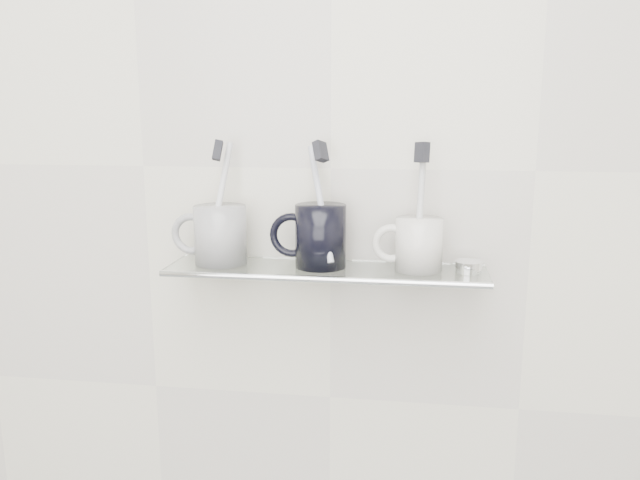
% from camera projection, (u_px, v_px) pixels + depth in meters
% --- Properties ---
extents(wall_back, '(2.50, 0.00, 2.50)m').
position_uv_depth(wall_back, '(331.00, 168.00, 1.01)').
color(wall_back, beige).
rests_on(wall_back, ground).
extents(shelf_glass, '(0.50, 0.12, 0.01)m').
position_uv_depth(shelf_glass, '(326.00, 270.00, 0.98)').
color(shelf_glass, silver).
rests_on(shelf_glass, wall_back).
extents(shelf_rail, '(0.50, 0.01, 0.01)m').
position_uv_depth(shelf_rail, '(321.00, 279.00, 0.93)').
color(shelf_rail, silver).
rests_on(shelf_rail, shelf_glass).
extents(bracket_left, '(0.02, 0.03, 0.02)m').
position_uv_depth(bracket_left, '(207.00, 265.00, 1.06)').
color(bracket_left, silver).
rests_on(bracket_left, wall_back).
extents(bracket_right, '(0.02, 0.03, 0.02)m').
position_uv_depth(bracket_right, '(459.00, 274.00, 1.00)').
color(bracket_right, silver).
rests_on(bracket_right, wall_back).
extents(mug_left, '(0.08, 0.08, 0.09)m').
position_uv_depth(mug_left, '(220.00, 235.00, 1.00)').
color(mug_left, white).
rests_on(mug_left, shelf_glass).
extents(mug_left_handle, '(0.07, 0.01, 0.07)m').
position_uv_depth(mug_left_handle, '(192.00, 234.00, 1.01)').
color(mug_left_handle, white).
rests_on(mug_left_handle, mug_left).
extents(toothbrush_left, '(0.04, 0.06, 0.19)m').
position_uv_depth(toothbrush_left, '(219.00, 201.00, 0.99)').
color(toothbrush_left, silver).
rests_on(toothbrush_left, mug_left).
extents(bristles_left, '(0.02, 0.03, 0.04)m').
position_uv_depth(bristles_left, '(218.00, 150.00, 0.97)').
color(bristles_left, black).
rests_on(bristles_left, toothbrush_left).
extents(mug_center, '(0.08, 0.08, 0.10)m').
position_uv_depth(mug_center, '(321.00, 236.00, 0.98)').
color(mug_center, black).
rests_on(mug_center, shelf_glass).
extents(mug_center_handle, '(0.07, 0.01, 0.07)m').
position_uv_depth(mug_center_handle, '(292.00, 235.00, 0.98)').
color(mug_center_handle, black).
rests_on(mug_center_handle, mug_center).
extents(toothbrush_center, '(0.06, 0.09, 0.18)m').
position_uv_depth(toothbrush_center, '(321.00, 203.00, 0.97)').
color(toothbrush_center, silver).
rests_on(toothbrush_center, mug_center).
extents(bristles_center, '(0.03, 0.03, 0.04)m').
position_uv_depth(bristles_center, '(321.00, 151.00, 0.95)').
color(bristles_center, black).
rests_on(bristles_center, toothbrush_center).
extents(mug_right, '(0.08, 0.08, 0.08)m').
position_uv_depth(mug_right, '(419.00, 244.00, 0.96)').
color(mug_right, white).
rests_on(mug_right, shelf_glass).
extents(mug_right_handle, '(0.06, 0.01, 0.06)m').
position_uv_depth(mug_right_handle, '(391.00, 244.00, 0.96)').
color(mug_right_handle, white).
rests_on(mug_right_handle, mug_right).
extents(toothbrush_right, '(0.02, 0.04, 0.19)m').
position_uv_depth(toothbrush_right, '(420.00, 205.00, 0.94)').
color(toothbrush_right, silver).
rests_on(toothbrush_right, mug_right).
extents(bristles_right, '(0.02, 0.03, 0.03)m').
position_uv_depth(bristles_right, '(422.00, 152.00, 0.93)').
color(bristles_right, black).
rests_on(bristles_right, toothbrush_right).
extents(chrome_cap, '(0.04, 0.04, 0.02)m').
position_uv_depth(chrome_cap, '(469.00, 266.00, 0.95)').
color(chrome_cap, silver).
rests_on(chrome_cap, shelf_glass).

